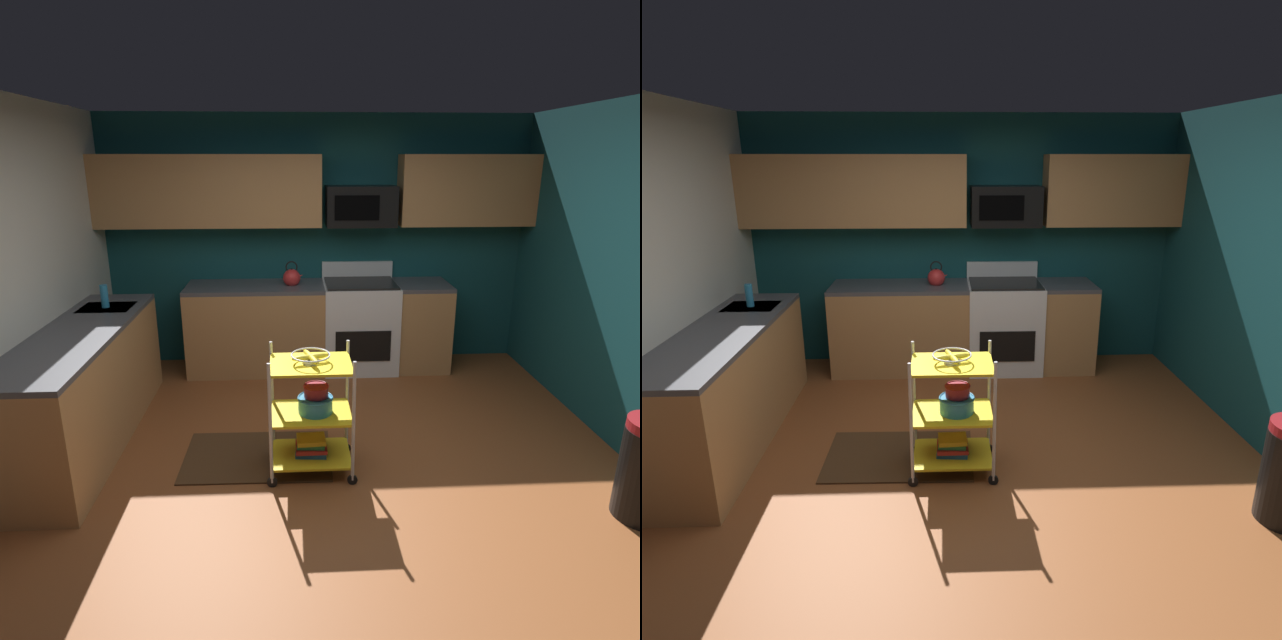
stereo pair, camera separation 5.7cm
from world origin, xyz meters
The scene contains 14 objects.
floor centered at (0.00, 0.00, -0.02)m, with size 4.40×4.80×0.04m, color brown.
wall_back centered at (0.00, 2.43, 1.30)m, with size 4.52×0.06×2.60m, color #14474C.
counter_run centered at (-0.86, 1.48, 0.46)m, with size 3.56×2.79×0.92m.
oven_range centered at (0.43, 2.10, 0.48)m, with size 0.76×0.65×1.10m.
upper_cabinets centered at (-0.10, 2.23, 1.85)m, with size 4.40×0.33×0.70m.
microwave centered at (0.43, 2.21, 1.70)m, with size 0.70×0.39×0.40m.
rolling_cart centered at (-0.16, 0.18, 0.45)m, with size 0.62×0.43×0.91m.
fruit_bowl centered at (-0.16, 0.18, 0.88)m, with size 0.27×0.27×0.07m.
mixing_bowl_large centered at (-0.13, 0.18, 0.52)m, with size 0.25×0.25×0.11m.
mixing_bowl_small centered at (-0.12, 0.19, 0.62)m, with size 0.18×0.18×0.08m.
book_stack centered at (-0.16, 0.18, 0.19)m, with size 0.23×0.19×0.13m.
kettle centered at (-0.28, 2.10, 1.00)m, with size 0.21×0.18×0.26m.
dish_soap_bottle centered at (-1.91, 1.35, 1.02)m, with size 0.06×0.06×0.20m, color #2D8CBF.
floor_rug centered at (-0.56, 0.36, 0.01)m, with size 1.10×0.70×0.01m, color #472D19.
Camera 2 is at (-0.22, -3.14, 2.17)m, focal length 29.31 mm.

